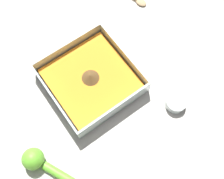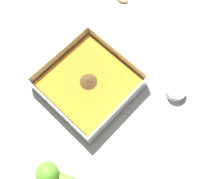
# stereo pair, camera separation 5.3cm
# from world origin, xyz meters

# --- Properties ---
(ground_plane) EXTENTS (4.00, 4.00, 0.00)m
(ground_plane) POSITION_xyz_m (0.00, 0.00, 0.00)
(ground_plane) COLOR beige
(square_dish) EXTENTS (0.26, 0.26, 0.07)m
(square_dish) POSITION_xyz_m (0.01, 0.05, 0.02)
(square_dish) COLOR silver
(square_dish) RESTS_ON ground_plane
(spice_bowl) EXTENTS (0.06, 0.06, 0.03)m
(spice_bowl) POSITION_xyz_m (0.18, -0.16, 0.01)
(spice_bowl) COLOR silver
(spice_bowl) RESTS_ON ground_plane
(lemon_squeezer) EXTENTS (0.11, 0.17, 0.06)m
(lemon_squeezer) POSITION_xyz_m (-0.24, -0.08, 0.03)
(lemon_squeezer) COLOR #6BC633
(lemon_squeezer) RESTS_ON ground_plane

